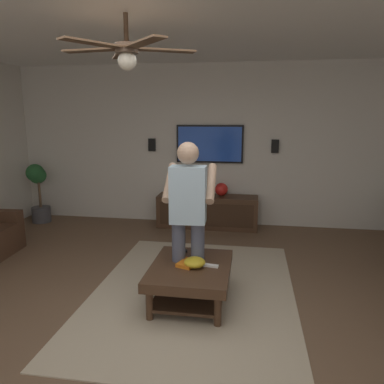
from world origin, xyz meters
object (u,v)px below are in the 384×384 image
(vase_round, at_px, (221,189))
(wall_speaker_left, at_px, (275,146))
(person_standing, at_px, (188,211))
(bowl, at_px, (195,262))
(book, at_px, (188,263))
(media_console, at_px, (207,212))
(remote_black, at_px, (181,251))
(coffee_table, at_px, (191,275))
(tv, at_px, (210,144))
(potted_plant_tall, at_px, (38,185))
(ceiling_fan, at_px, (125,52))
(wall_speaker_right, at_px, (152,145))
(remote_white, at_px, (211,266))

(vase_round, distance_m, wall_speaker_left, 1.15)
(person_standing, relative_size, bowl, 7.61)
(person_standing, bearing_deg, book, -176.38)
(person_standing, bearing_deg, media_console, 0.05)
(person_standing, height_order, remote_black, person_standing)
(coffee_table, bearing_deg, book, 97.72)
(coffee_table, bearing_deg, wall_speaker_left, -18.53)
(tv, relative_size, bowl, 5.31)
(potted_plant_tall, distance_m, wall_speaker_left, 4.21)
(book, xyz_separation_m, ceiling_fan, (-0.31, 0.47, 2.00))
(tv, bearing_deg, wall_speaker_left, 90.69)
(potted_plant_tall, bearing_deg, book, -128.17)
(ceiling_fan, bearing_deg, wall_speaker_left, -24.76)
(media_console, xyz_separation_m, remote_black, (-2.26, 0.03, 0.14))
(potted_plant_tall, bearing_deg, media_console, -87.48)
(media_console, distance_m, person_standing, 2.57)
(coffee_table, xyz_separation_m, wall_speaker_right, (2.86, 1.16, 1.08))
(coffee_table, relative_size, wall_speaker_left, 4.55)
(book, bearing_deg, remote_black, -138.19)
(person_standing, xyz_separation_m, remote_white, (-0.13, -0.25, -0.52))
(vase_round, relative_size, wall_speaker_left, 1.00)
(tv, relative_size, remote_white, 7.64)
(potted_plant_tall, xyz_separation_m, remote_black, (-2.12, -3.01, -0.26))
(coffee_table, distance_m, tv, 3.06)
(wall_speaker_right, height_order, ceiling_fan, ceiling_fan)
(remote_white, bearing_deg, bowl, -161.22)
(person_standing, relative_size, remote_black, 10.93)
(remote_white, bearing_deg, person_standing, 162.17)
(remote_black, distance_m, vase_round, 2.34)
(potted_plant_tall, height_order, wall_speaker_right, wall_speaker_right)
(coffee_table, height_order, wall_speaker_right, wall_speaker_right)
(vase_round, height_order, ceiling_fan, ceiling_fan)
(person_standing, relative_size, wall_speaker_left, 7.45)
(person_standing, xyz_separation_m, potted_plant_tall, (2.35, 3.13, -0.26))
(coffee_table, relative_size, ceiling_fan, 0.86)
(coffee_table, xyz_separation_m, wall_speaker_left, (2.86, -0.96, 1.09))
(media_console, height_order, bowl, media_console)
(potted_plant_tall, bearing_deg, vase_round, -86.74)
(person_standing, height_order, wall_speaker_left, person_standing)
(coffee_table, relative_size, vase_round, 4.55)
(ceiling_fan, bearing_deg, book, -56.92)
(person_standing, bearing_deg, remote_white, -119.39)
(person_standing, bearing_deg, remote_black, 27.46)
(tv, xyz_separation_m, remote_black, (-2.50, 0.03, -1.00))
(tv, distance_m, bowl, 3.04)
(remote_white, relative_size, ceiling_fan, 0.13)
(wall_speaker_right, bearing_deg, person_standing, -157.70)
(media_console, xyz_separation_m, wall_speaker_left, (0.25, -1.10, 1.11))
(wall_speaker_left, height_order, ceiling_fan, ceiling_fan)
(media_console, height_order, ceiling_fan, ceiling_fan)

